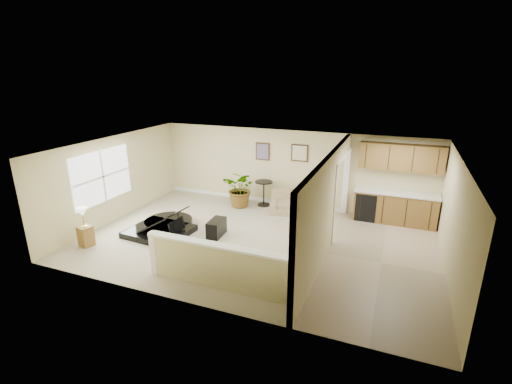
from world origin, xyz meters
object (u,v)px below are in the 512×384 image
at_px(piano, 160,211).
at_px(piano_bench, 216,228).
at_px(loveseat, 295,202).
at_px(small_plant, 311,211).
at_px(accent_table, 264,190).
at_px(lamp_stand, 85,230).
at_px(palm_plant, 241,189).

relative_size(piano, piano_bench, 3.03).
xyz_separation_m(piano_bench, loveseat, (1.50, 2.51, 0.10)).
distance_m(piano_bench, small_plant, 2.96).
bearing_deg(accent_table, piano, -122.02).
height_order(piano, lamp_stand, piano).
bearing_deg(lamp_stand, accent_table, 54.41).
distance_m(piano, lamp_stand, 1.92).
xyz_separation_m(piano_bench, palm_plant, (-0.28, 2.31, 0.38)).
bearing_deg(accent_table, small_plant, -19.72).
height_order(piano, small_plant, piano).
bearing_deg(piano_bench, accent_table, 82.20).
xyz_separation_m(piano_bench, lamp_stand, (-2.83, -1.77, 0.22)).
relative_size(piano, loveseat, 1.19).
xyz_separation_m(piano, accent_table, (1.91, 3.05, -0.10)).
relative_size(palm_plant, lamp_stand, 1.19).
height_order(piano_bench, palm_plant, palm_plant).
distance_m(piano, small_plant, 4.41).
bearing_deg(palm_plant, small_plant, -5.95).
xyz_separation_m(piano, piano_bench, (1.54, 0.36, -0.41)).
distance_m(loveseat, accent_table, 1.17).
bearing_deg(small_plant, palm_plant, 174.05).
height_order(piano_bench, accent_table, accent_table).
relative_size(piano_bench, small_plant, 1.09).
bearing_deg(piano_bench, small_plant, 44.25).
xyz_separation_m(accent_table, lamp_stand, (-3.20, -4.47, -0.09)).
xyz_separation_m(loveseat, palm_plant, (-1.78, -0.19, 0.28)).
xyz_separation_m(loveseat, accent_table, (-1.13, 0.19, 0.21)).
height_order(loveseat, palm_plant, palm_plant).
distance_m(loveseat, small_plant, 0.76).
height_order(accent_table, palm_plant, palm_plant).
height_order(small_plant, lamp_stand, lamp_stand).
distance_m(accent_table, lamp_stand, 5.49).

